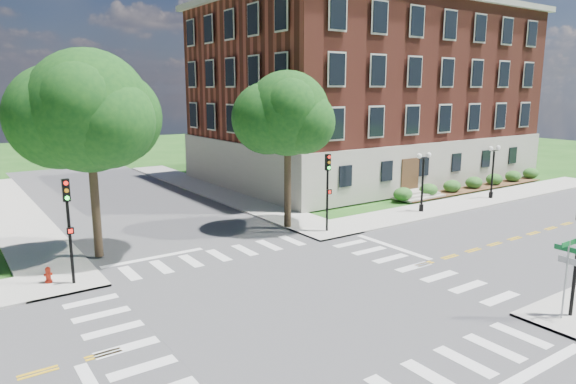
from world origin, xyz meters
TOP-DOWN VIEW (x-y plane):
  - ground at (0.00, 0.00)m, footprint 160.00×160.00m
  - road_ew at (0.00, 0.00)m, footprint 90.00×12.00m
  - road_ns at (0.00, 0.00)m, footprint 12.00×90.00m
  - sidewalk_ne at (15.38, 15.38)m, footprint 34.00×34.00m
  - crosswalk_east at (7.20, 0.00)m, footprint 2.20×10.20m
  - stop_bar_east at (8.80, 3.00)m, footprint 0.40×5.50m
  - main_building at (24.00, 21.99)m, footprint 30.60×22.40m
  - shrub_row at (27.00, 10.80)m, footprint 18.00×2.00m
  - tree_c at (-5.38, 10.39)m, footprint 6.16×6.16m
  - tree_d at (6.19, 9.66)m, footprint 5.23×5.23m
  - traffic_signal_ne at (7.61, 7.41)m, footprint 0.37×0.43m
  - traffic_signal_nw at (-7.37, 7.07)m, footprint 0.33×0.37m
  - twin_lamp_west at (16.51, 7.63)m, footprint 1.36×0.36m
  - twin_lamp_east at (24.74, 7.56)m, footprint 1.36×0.36m
  - street_sign_pole at (7.21, -7.40)m, footprint 1.10×1.10m
  - fire_hydrant at (-8.29, 7.83)m, footprint 0.35×0.35m

SIDE VIEW (x-z plane):
  - ground at x=0.00m, z-range 0.00..0.00m
  - crosswalk_east at x=7.20m, z-range -0.01..0.01m
  - stop_bar_east at x=8.80m, z-range 0.00..0.00m
  - shrub_row at x=27.00m, z-range -0.65..0.65m
  - road_ew at x=0.00m, z-range 0.00..0.01m
  - road_ns at x=0.00m, z-range 0.00..0.01m
  - sidewalk_ne at x=15.38m, z-range 0.00..0.12m
  - fire_hydrant at x=-8.29m, z-range 0.09..0.84m
  - street_sign_pole at x=7.21m, z-range 0.76..3.86m
  - twin_lamp_west at x=16.51m, z-range 0.41..4.64m
  - twin_lamp_east at x=24.74m, z-range 0.41..4.64m
  - traffic_signal_ne at x=7.61m, z-range 0.79..5.59m
  - traffic_signal_nw at x=-7.37m, z-range 0.79..5.59m
  - tree_d at x=6.19m, z-range 2.37..12.17m
  - tree_c at x=-5.38m, z-range 2.35..13.00m
  - main_building at x=24.00m, z-range 0.09..16.59m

